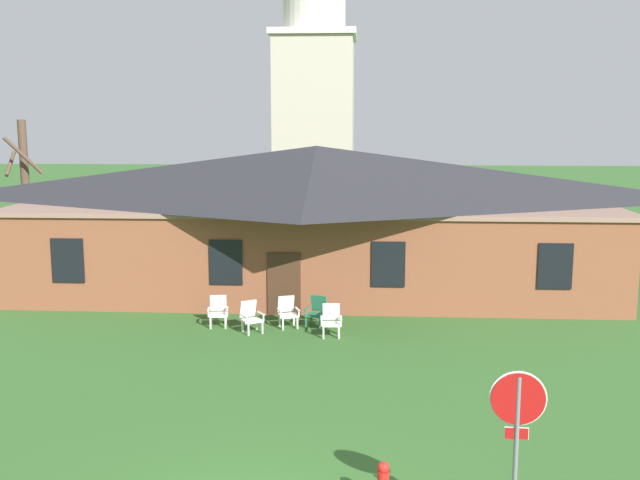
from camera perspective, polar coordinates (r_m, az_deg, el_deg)
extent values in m
cube|color=brown|center=(28.67, -0.27, -0.23)|extent=(21.42, 10.00, 3.20)
cube|color=#926D5E|center=(28.44, -0.27, 3.11)|extent=(21.84, 10.20, 0.16)
pyramid|color=#28282D|center=(28.34, -0.27, 5.35)|extent=(22.27, 10.40, 2.07)
cube|color=black|center=(25.62, -19.29, -1.53)|extent=(1.10, 0.06, 1.50)
cube|color=black|center=(24.06, -7.44, -1.76)|extent=(1.10, 0.06, 1.50)
cube|color=black|center=(23.64, 5.41, -1.91)|extent=(1.10, 0.06, 1.50)
cube|color=black|center=(24.42, 18.08, -1.98)|extent=(1.10, 0.06, 1.50)
cube|color=#422819|center=(23.92, -2.86, -3.49)|extent=(1.10, 0.06, 2.10)
cube|color=#BCB29E|center=(45.58, -0.45, 8.48)|extent=(4.80, 4.80, 11.44)
cube|color=silver|center=(45.89, -0.46, 15.87)|extent=(5.18, 5.18, 0.36)
cylinder|color=silver|center=(46.05, -0.46, 17.45)|extent=(3.80, 3.80, 2.20)
cylinder|color=slate|center=(11.20, 15.14, -17.13)|extent=(0.07, 0.07, 2.80)
cylinder|color=white|center=(10.79, 15.37, -11.96)|extent=(0.81, 0.06, 0.81)
cylinder|color=#B71414|center=(10.77, 15.39, -12.01)|extent=(0.76, 0.07, 0.76)
cube|color=#B71414|center=(10.97, 15.26, -14.53)|extent=(0.32, 0.04, 0.16)
cube|color=white|center=(10.98, 15.25, -14.50)|extent=(0.34, 0.04, 0.18)
cube|color=silver|center=(22.73, -7.48, -6.51)|extent=(0.06, 0.06, 0.36)
cube|color=silver|center=(22.75, -8.64, -6.52)|extent=(0.06, 0.06, 0.36)
cube|color=silver|center=(23.15, -7.44, -6.21)|extent=(0.06, 0.06, 0.36)
cube|color=silver|center=(23.17, -8.58, -6.22)|extent=(0.06, 0.06, 0.36)
cube|color=silver|center=(22.90, -8.04, -5.87)|extent=(0.61, 0.60, 0.05)
cube|color=silver|center=(23.12, -8.03, -4.95)|extent=(0.54, 0.27, 0.54)
cube|color=silver|center=(22.81, -7.33, -5.40)|extent=(0.13, 0.47, 0.03)
cube|color=silver|center=(22.69, -7.33, -5.77)|extent=(0.05, 0.05, 0.22)
cube|color=silver|center=(22.84, -8.79, -5.42)|extent=(0.13, 0.47, 0.03)
cube|color=silver|center=(22.71, -8.80, -5.79)|extent=(0.05, 0.05, 0.22)
cube|color=white|center=(22.08, -4.58, -6.93)|extent=(0.07, 0.07, 0.36)
cube|color=white|center=(21.90, -5.68, -7.08)|extent=(0.07, 0.07, 0.36)
cube|color=white|center=(22.47, -5.06, -6.65)|extent=(0.07, 0.07, 0.36)
cube|color=white|center=(22.29, -6.14, -6.79)|extent=(0.07, 0.07, 0.36)
cube|color=white|center=(22.13, -5.37, -6.35)|extent=(0.74, 0.73, 0.05)
cube|color=white|center=(22.32, -5.71, -5.42)|extent=(0.53, 0.44, 0.54)
cube|color=white|center=(22.17, -4.67, -5.79)|extent=(0.30, 0.43, 0.03)
cube|color=white|center=(22.06, -4.49, -6.16)|extent=(0.06, 0.06, 0.22)
cube|color=white|center=(21.95, -6.06, -5.96)|extent=(0.30, 0.43, 0.03)
cube|color=white|center=(21.83, -5.88, -6.34)|extent=(0.06, 0.06, 0.22)
cube|color=silver|center=(22.51, -1.80, -6.58)|extent=(0.06, 0.06, 0.36)
cube|color=silver|center=(22.41, -2.95, -6.67)|extent=(0.06, 0.06, 0.36)
cube|color=silver|center=(22.93, -2.08, -6.29)|extent=(0.06, 0.06, 0.36)
cube|color=silver|center=(22.82, -3.21, -6.37)|extent=(0.06, 0.06, 0.36)
cube|color=silver|center=(22.61, -2.51, -5.98)|extent=(0.69, 0.67, 0.05)
cube|color=silver|center=(22.83, -2.71, -5.05)|extent=(0.55, 0.35, 0.54)
cube|color=silver|center=(22.61, -1.79, -5.46)|extent=(0.22, 0.46, 0.03)
cube|color=silver|center=(22.49, -1.68, -5.83)|extent=(0.05, 0.05, 0.22)
cube|color=silver|center=(22.48, -3.23, -5.56)|extent=(0.22, 0.46, 0.03)
cube|color=silver|center=(22.35, -3.13, -5.94)|extent=(0.05, 0.05, 0.22)
cube|color=#28704C|center=(22.44, 0.00, -6.63)|extent=(0.06, 0.06, 0.36)
cube|color=#28704C|center=(22.59, -1.10, -6.52)|extent=(0.06, 0.06, 0.36)
cube|color=#28704C|center=(22.84, 0.39, -6.35)|extent=(0.06, 0.06, 0.36)
cube|color=#28704C|center=(22.99, -0.70, -6.24)|extent=(0.06, 0.06, 0.36)
cube|color=#28704C|center=(22.66, -0.35, -5.94)|extent=(0.67, 0.65, 0.05)
cube|color=#28704C|center=(22.86, -0.08, -5.02)|extent=(0.55, 0.33, 0.54)
cube|color=#28704C|center=(22.49, 0.32, -5.54)|extent=(0.19, 0.47, 0.03)
cube|color=#28704C|center=(22.37, 0.18, -5.91)|extent=(0.05, 0.05, 0.22)
cube|color=#28704C|center=(22.69, -1.06, -5.41)|extent=(0.19, 0.47, 0.03)
cube|color=#28704C|center=(22.57, -1.21, -5.77)|extent=(0.05, 0.05, 0.22)
cube|color=white|center=(21.51, 1.51, -7.34)|extent=(0.05, 0.05, 0.36)
cube|color=white|center=(21.51, 0.28, -7.34)|extent=(0.05, 0.05, 0.36)
cube|color=white|center=(21.94, 1.49, -7.01)|extent=(0.05, 0.05, 0.36)
cube|color=white|center=(21.93, 0.28, -7.01)|extent=(0.05, 0.05, 0.36)
cube|color=white|center=(21.66, 0.89, -6.65)|extent=(0.57, 0.55, 0.05)
cube|color=white|center=(21.88, 0.89, -5.67)|extent=(0.52, 0.22, 0.54)
cube|color=white|center=(21.60, 1.67, -6.17)|extent=(0.09, 0.47, 0.03)
cube|color=white|center=(21.47, 1.68, -6.57)|extent=(0.04, 0.04, 0.22)
cube|color=white|center=(21.59, 0.12, -6.17)|extent=(0.09, 0.47, 0.03)
cube|color=white|center=(21.46, 0.12, -6.57)|extent=(0.04, 0.04, 0.22)
cylinder|color=brown|center=(34.03, -22.19, 3.34)|extent=(0.36, 0.36, 6.45)
cylinder|color=brown|center=(34.11, -23.25, 5.55)|extent=(0.34, 1.26, 1.07)
cylinder|color=brown|center=(33.21, -22.38, 6.19)|extent=(1.46, 0.79, 1.63)
cylinder|color=brown|center=(34.52, -22.32, 3.58)|extent=(1.01, 0.75, 0.86)
sphere|color=red|center=(12.53, 5.03, -17.46)|extent=(0.20, 0.20, 0.20)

